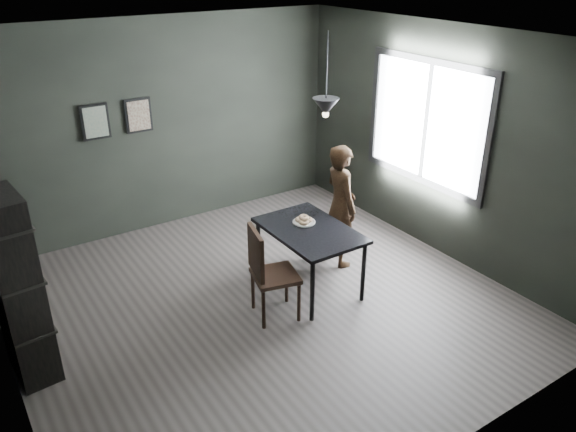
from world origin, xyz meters
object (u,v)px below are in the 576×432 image
cafe_table (309,235)px  shelf_unit (17,289)px  pendant_lamp (326,107)px  woman (341,206)px  white_plate (304,223)px  wood_chair (267,268)px

cafe_table → shelf_unit: bearing=175.7°
shelf_unit → pendant_lamp: 3.38m
cafe_table → shelf_unit: (-2.92, 0.22, 0.21)m
shelf_unit → woman: bearing=-4.0°
cafe_table → woman: size_ratio=0.79×
white_plate → wood_chair: bearing=-152.7°
shelf_unit → pendant_lamp: bearing=-7.2°
cafe_table → woman: woman is taller
cafe_table → pendant_lamp: pendant_lamp is taller
cafe_table → pendant_lamp: (0.25, 0.10, 1.38)m
cafe_table → white_plate: white_plate is taller
pendant_lamp → wood_chair: bearing=-161.1°
wood_chair → shelf_unit: 2.29m
woman → wood_chair: woman is taller
woman → cafe_table: bearing=123.8°
white_plate → shelf_unit: shelf_unit is taller
wood_chair → cafe_table: bearing=31.7°
wood_chair → pendant_lamp: (0.94, 0.32, 1.47)m
cafe_table → wood_chair: bearing=-162.1°
cafe_table → pendant_lamp: 1.41m
white_plate → pendant_lamp: pendant_lamp is taller
cafe_table → white_plate: (0.03, 0.15, 0.08)m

